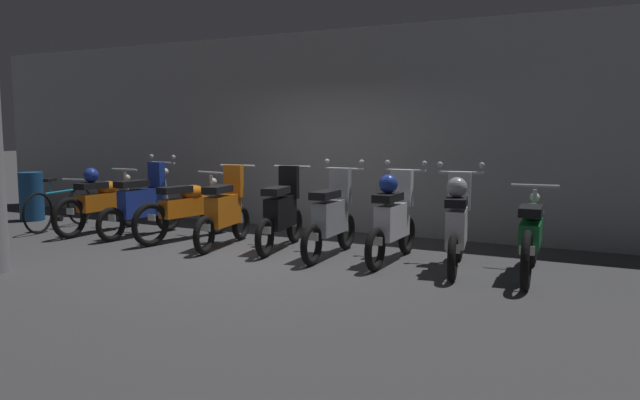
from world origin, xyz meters
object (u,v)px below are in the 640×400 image
Objects in this scene: motorbike_slot_0 at (101,201)px; motorbike_slot_2 at (186,208)px; motorbike_slot_1 at (143,203)px; motorbike_slot_4 at (281,213)px; motorbike_slot_6 at (393,218)px; bicycle at (60,208)px; motorbike_slot_5 at (331,218)px; motorbike_slot_7 at (457,223)px; motorbike_slot_3 at (225,211)px; trash_bin at (31,196)px; motorbike_slot_8 at (531,235)px.

motorbike_slot_0 is 1.70m from motorbike_slot_2.
motorbike_slot_0 is at bearing -176.90° from motorbike_slot_1.
motorbike_slot_4 is at bearing 1.04° from motorbike_slot_2.
bicycle is (-6.00, -0.10, -0.21)m from motorbike_slot_6.
motorbike_slot_4 is 1.00× the size of motorbike_slot_5.
motorbike_slot_4 is at bearing 1.90° from motorbike_slot_0.
motorbike_slot_5 is at bearing 179.71° from motorbike_slot_7.
motorbike_slot_7 reaches higher than motorbike_slot_3.
motorbike_slot_3 is 1.00× the size of motorbike_slot_5.
trash_bin is at bearing 170.11° from motorbike_slot_0.
bicycle is (-2.61, -0.15, -0.13)m from motorbike_slot_2.
motorbike_slot_7 is at bearing -1.56° from motorbike_slot_2.
motorbike_slot_3 is at bearing -0.18° from bicycle.
trash_bin is at bearing 177.26° from motorbike_slot_6.
motorbike_slot_6 reaches higher than motorbike_slot_8.
motorbike_slot_6 is (3.39, -0.05, 0.08)m from motorbike_slot_2.
motorbike_slot_3 reaches higher than motorbike_slot_8.
motorbike_slot_1 is at bearing 3.61° from bicycle.
motorbike_slot_5 and motorbike_slot_7 have the same top height.
motorbike_slot_5 reaches higher than trash_bin.
motorbike_slot_3 reaches higher than bicycle.
motorbike_slot_1 is 3.39m from motorbike_slot_5.
motorbike_slot_3 and motorbike_slot_4 have the same top height.
bicycle is (-0.91, -0.07, -0.16)m from motorbike_slot_0.
motorbike_slot_6 is at bearing 2.51° from motorbike_slot_3.
motorbike_slot_1 is 5.08m from motorbike_slot_7.
motorbike_slot_5 is at bearing -1.20° from motorbike_slot_1.
motorbike_slot_1 reaches higher than trash_bin.
motorbike_slot_2 is at bearing -4.43° from trash_bin.
motorbike_slot_7 is at bearing -0.29° from motorbike_slot_5.
motorbike_slot_8 is at bearing -0.34° from motorbike_slot_1.
trash_bin is (-6.44, 0.41, -0.07)m from motorbike_slot_5.
motorbike_slot_6 is 0.85m from motorbike_slot_7.
motorbike_slot_1 is at bearing 175.86° from motorbike_slot_3.
motorbike_slot_4 reaches higher than motorbike_slot_0.
motorbike_slot_5 is at bearing -9.15° from motorbike_slot_4.
motorbike_slot_6 is 7.30m from trash_bin.
motorbike_slot_7 is at bearing 0.27° from bicycle.
motorbike_slot_8 is (1.69, -0.02, -0.08)m from motorbike_slot_6.
bicycle is (-3.45, 0.01, -0.16)m from motorbike_slot_3.
motorbike_slot_1 is 0.87× the size of motorbike_slot_2.
motorbike_slot_0 is 0.85m from motorbike_slot_1.
motorbike_slot_3 is (1.69, -0.12, -0.00)m from motorbike_slot_1.
motorbike_slot_4 is at bearing 1.50° from motorbike_slot_1.
motorbike_slot_1 is at bearing 179.10° from motorbike_slot_7.
motorbike_slot_0 is at bearing -9.89° from trash_bin.
motorbike_slot_5 is 0.85m from motorbike_slot_6.
motorbike_slot_2 is 0.99× the size of motorbike_slot_8.
motorbike_slot_5 is (3.39, -0.07, 0.00)m from motorbike_slot_1.
motorbike_slot_8 is 7.70m from bicycle.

